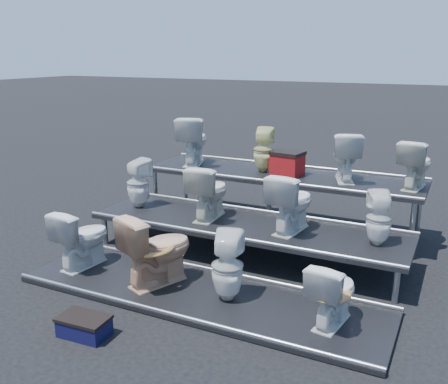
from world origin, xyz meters
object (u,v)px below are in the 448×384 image
at_px(toilet_4, 138,183).
at_px(step_stool, 84,327).
at_px(toilet_11, 416,164).
at_px(toilet_2, 228,266).
at_px(toilet_9, 264,150).
at_px(toilet_6, 291,202).
at_px(red_crate, 287,165).
at_px(toilet_0, 82,237).
at_px(toilet_3, 333,292).
at_px(toilet_7, 379,218).
at_px(toilet_1, 157,249).
at_px(toilet_5, 209,191).
at_px(toilet_8, 193,140).
at_px(toilet_10, 346,156).

distance_m(toilet_4, step_stool, 2.81).
bearing_deg(toilet_4, toilet_11, -142.29).
xyz_separation_m(toilet_2, toilet_9, (-0.64, 2.60, 0.76)).
relative_size(toilet_6, step_stool, 1.61).
distance_m(toilet_11, red_crate, 1.80).
bearing_deg(toilet_0, toilet_3, -173.97).
xyz_separation_m(toilet_3, toilet_7, (0.19, 1.30, 0.39)).
height_order(toilet_1, toilet_5, toilet_5).
relative_size(toilet_4, red_crate, 1.66).
bearing_deg(toilet_11, toilet_8, 9.89).
bearing_deg(red_crate, toilet_11, 9.77).
xyz_separation_m(toilet_9, toilet_11, (2.20, 0.00, -0.01)).
bearing_deg(toilet_8, toilet_3, 121.41).
distance_m(toilet_2, toilet_11, 3.12).
height_order(toilet_5, step_stool, toilet_5).
relative_size(toilet_5, toilet_10, 1.05).
xyz_separation_m(toilet_3, toilet_4, (-3.20, 1.30, 0.43)).
distance_m(toilet_6, toilet_10, 1.40).
height_order(toilet_3, toilet_7, toilet_7).
xyz_separation_m(toilet_2, toilet_5, (-0.91, 1.30, 0.39)).
bearing_deg(toilet_7, toilet_11, -120.75).
relative_size(toilet_6, toilet_9, 1.10).
distance_m(toilet_3, red_crate, 2.97).
bearing_deg(toilet_10, toilet_6, 55.70).
bearing_deg(red_crate, toilet_10, 11.11).
height_order(toilet_0, toilet_2, toilet_2).
bearing_deg(toilet_2, toilet_6, -116.65).
xyz_separation_m(toilet_2, toilet_8, (-1.88, 2.60, 0.81)).
relative_size(red_crate, step_stool, 0.91).
bearing_deg(toilet_2, toilet_11, -136.27).
distance_m(toilet_4, toilet_11, 3.87).
relative_size(toilet_4, step_stool, 1.52).
relative_size(toilet_2, toilet_8, 0.96).
xyz_separation_m(toilet_6, red_crate, (-0.50, 1.26, 0.18)).
xyz_separation_m(toilet_7, toilet_10, (-0.71, 1.30, 0.43)).
height_order(toilet_8, red_crate, toilet_8).
height_order(toilet_4, toilet_5, toilet_5).
relative_size(toilet_1, toilet_9, 1.24).
relative_size(toilet_1, toilet_7, 1.32).
relative_size(toilet_0, toilet_1, 0.88).
bearing_deg(toilet_6, toilet_11, -127.23).
distance_m(toilet_3, toilet_4, 3.48).
distance_m(toilet_4, toilet_10, 3.00).
relative_size(toilet_5, toilet_8, 0.94).
bearing_deg(toilet_8, toilet_7, 140.07).
relative_size(toilet_0, toilet_11, 1.12).
relative_size(toilet_0, toilet_10, 1.05).
bearing_deg(toilet_5, toilet_9, -105.07).
bearing_deg(toilet_0, toilet_9, -111.55).
bearing_deg(toilet_11, toilet_9, 9.89).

